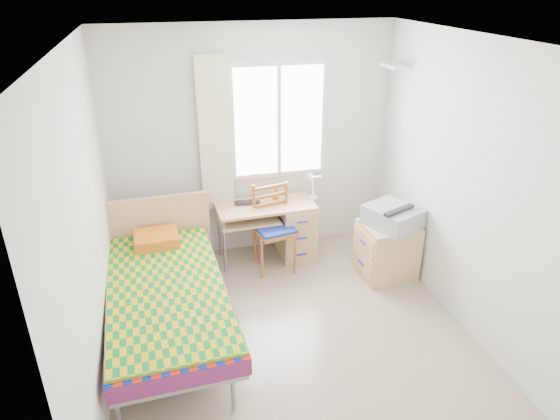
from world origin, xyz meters
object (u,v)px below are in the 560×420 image
object	(u,v)px
chair	(274,223)
printer	(393,216)
bed	(166,289)
cabinet	(387,250)
desk	(290,227)

from	to	relation	value
chair	printer	bearing A→B (deg)	-35.99
bed	cabinet	distance (m)	2.40
cabinet	printer	world-z (taller)	printer
chair	cabinet	bearing A→B (deg)	-35.02
bed	desk	distance (m)	1.80
desk	printer	bearing A→B (deg)	-38.77
bed	printer	world-z (taller)	bed
chair	cabinet	size ratio (longest dim) A/B	1.56
chair	bed	bearing A→B (deg)	-154.57
desk	chair	distance (m)	0.32
cabinet	chair	bearing A→B (deg)	152.63
cabinet	desk	bearing A→B (deg)	140.21
desk	printer	world-z (taller)	printer
desk	chair	bearing A→B (deg)	-145.94
cabinet	printer	distance (m)	0.42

